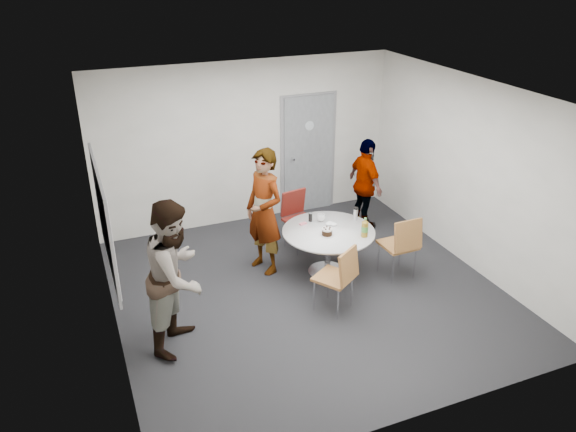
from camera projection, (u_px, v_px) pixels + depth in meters
name	position (u px, v px, depth m)	size (l,w,h in m)	color
floor	(307.00, 291.00, 7.67)	(5.00, 5.00, 0.00)	black
ceiling	(311.00, 95.00, 6.51)	(5.00, 5.00, 0.00)	silver
wall_back	(247.00, 144.00, 9.18)	(5.00, 5.00, 0.00)	silver
wall_left	(104.00, 235.00, 6.24)	(5.00, 5.00, 0.00)	silver
wall_right	(470.00, 174.00, 7.94)	(5.00, 5.00, 0.00)	silver
wall_front	(423.00, 306.00, 5.00)	(5.00, 5.00, 0.00)	silver
door	(308.00, 155.00, 9.68)	(1.02, 0.17, 2.12)	slate
whiteboard	(104.00, 219.00, 6.38)	(0.04, 1.90, 1.25)	gray
table	(330.00, 236.00, 7.87)	(1.30, 1.30, 0.96)	white
chair_near_left	(340.00, 273.00, 7.02)	(0.61, 0.63, 0.91)	brown
chair_near_right	(402.00, 242.00, 7.74)	(0.47, 0.50, 0.95)	brown
chair_far	(297.00, 214.00, 8.61)	(0.51, 0.54, 0.91)	#5F1813
person_main	(264.00, 212.00, 7.83)	(0.67, 0.44, 1.82)	#A5C6EA
person_left	(176.00, 275.00, 6.31)	(0.89, 0.69, 1.82)	white
person_right	(365.00, 184.00, 9.14)	(0.90, 0.37, 1.53)	black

